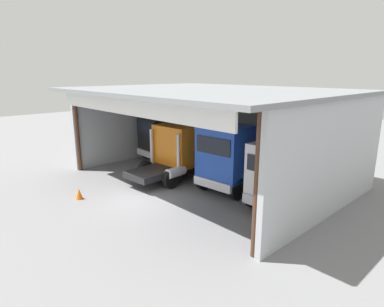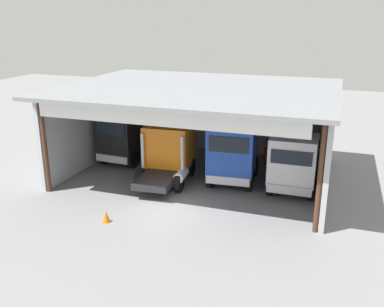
{
  "view_description": "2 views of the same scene",
  "coord_description": "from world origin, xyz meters",
  "px_view_note": "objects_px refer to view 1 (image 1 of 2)",
  "views": [
    {
      "loc": [
        12.87,
        -8.27,
        6.24
      ],
      "look_at": [
        0.0,
        3.68,
        1.8
      ],
      "focal_mm": 30.14,
      "sensor_mm": 36.0,
      "label": 1
    },
    {
      "loc": [
        7.33,
        -17.61,
        9.13
      ],
      "look_at": [
        0.0,
        3.68,
        1.8
      ],
      "focal_mm": 39.99,
      "sensor_mm": 36.0,
      "label": 2
    }
  ],
  "objects_px": {
    "truck_orange_left_bay": "(178,150)",
    "oil_drum": "(218,150)",
    "traffic_cone": "(79,194)",
    "truck_white_right_bay": "(283,175)",
    "tool_cart": "(295,173)",
    "truck_blue_yard_outside": "(229,157)",
    "truck_black_center_right_bay": "(164,135)"
  },
  "relations": [
    {
      "from": "tool_cart",
      "to": "truck_blue_yard_outside",
      "type": "bearing_deg",
      "value": -111.4
    },
    {
      "from": "truck_blue_yard_outside",
      "to": "oil_drum",
      "type": "height_order",
      "value": "truck_blue_yard_outside"
    },
    {
      "from": "traffic_cone",
      "to": "truck_blue_yard_outside",
      "type": "bearing_deg",
      "value": 56.16
    },
    {
      "from": "oil_drum",
      "to": "traffic_cone",
      "type": "distance_m",
      "value": 11.58
    },
    {
      "from": "truck_orange_left_bay",
      "to": "traffic_cone",
      "type": "height_order",
      "value": "truck_orange_left_bay"
    },
    {
      "from": "truck_white_right_bay",
      "to": "tool_cart",
      "type": "xyz_separation_m",
      "value": [
        -1.7,
        4.18,
        -1.15
      ]
    },
    {
      "from": "truck_white_right_bay",
      "to": "truck_black_center_right_bay",
      "type": "bearing_deg",
      "value": -8.44
    },
    {
      "from": "traffic_cone",
      "to": "truck_white_right_bay",
      "type": "bearing_deg",
      "value": 39.99
    },
    {
      "from": "truck_white_right_bay",
      "to": "traffic_cone",
      "type": "bearing_deg",
      "value": 39.64
    },
    {
      "from": "truck_white_right_bay",
      "to": "tool_cart",
      "type": "height_order",
      "value": "truck_white_right_bay"
    },
    {
      "from": "truck_orange_left_bay",
      "to": "oil_drum",
      "type": "height_order",
      "value": "truck_orange_left_bay"
    },
    {
      "from": "truck_orange_left_bay",
      "to": "truck_white_right_bay",
      "type": "xyz_separation_m",
      "value": [
        6.93,
        0.42,
        -0.06
      ]
    },
    {
      "from": "truck_white_right_bay",
      "to": "tool_cart",
      "type": "bearing_deg",
      "value": -68.2
    },
    {
      "from": "oil_drum",
      "to": "tool_cart",
      "type": "bearing_deg",
      "value": -7.51
    },
    {
      "from": "truck_blue_yard_outside",
      "to": "oil_drum",
      "type": "xyz_separation_m",
      "value": [
        -5.44,
        5.06,
        -1.4
      ]
    },
    {
      "from": "truck_orange_left_bay",
      "to": "tool_cart",
      "type": "bearing_deg",
      "value": 37.03
    },
    {
      "from": "truck_orange_left_bay",
      "to": "traffic_cone",
      "type": "distance_m",
      "value": 6.21
    },
    {
      "from": "truck_white_right_bay",
      "to": "traffic_cone",
      "type": "relative_size",
      "value": 8.67
    },
    {
      "from": "truck_orange_left_bay",
      "to": "truck_blue_yard_outside",
      "type": "bearing_deg",
      "value": 3.05
    },
    {
      "from": "truck_orange_left_bay",
      "to": "oil_drum",
      "type": "xyz_separation_m",
      "value": [
        -1.82,
        5.52,
        -1.25
      ]
    },
    {
      "from": "tool_cart",
      "to": "traffic_cone",
      "type": "relative_size",
      "value": 1.79
    },
    {
      "from": "truck_blue_yard_outside",
      "to": "oil_drum",
      "type": "distance_m",
      "value": 7.56
    },
    {
      "from": "truck_orange_left_bay",
      "to": "traffic_cone",
      "type": "bearing_deg",
      "value": -101.02
    },
    {
      "from": "truck_orange_left_bay",
      "to": "traffic_cone",
      "type": "xyz_separation_m",
      "value": [
        -0.72,
        -6.0,
        -1.44
      ]
    },
    {
      "from": "truck_orange_left_bay",
      "to": "tool_cart",
      "type": "xyz_separation_m",
      "value": [
        5.24,
        4.59,
        -1.22
      ]
    },
    {
      "from": "truck_black_center_right_bay",
      "to": "truck_blue_yard_outside",
      "type": "distance_m",
      "value": 7.63
    },
    {
      "from": "truck_black_center_right_bay",
      "to": "tool_cart",
      "type": "xyz_separation_m",
      "value": [
        9.1,
        2.64,
        -1.31
      ]
    },
    {
      "from": "truck_black_center_right_bay",
      "to": "traffic_cone",
      "type": "height_order",
      "value": "truck_black_center_right_bay"
    },
    {
      "from": "oil_drum",
      "to": "traffic_cone",
      "type": "height_order",
      "value": "oil_drum"
    },
    {
      "from": "oil_drum",
      "to": "truck_blue_yard_outside",
      "type": "bearing_deg",
      "value": -42.93
    },
    {
      "from": "truck_black_center_right_bay",
      "to": "truck_orange_left_bay",
      "type": "bearing_deg",
      "value": 156.44
    },
    {
      "from": "tool_cart",
      "to": "truck_black_center_right_bay",
      "type": "bearing_deg",
      "value": -163.83
    }
  ]
}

